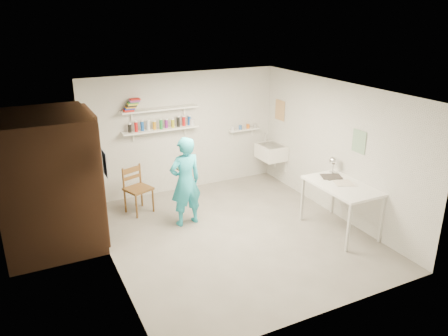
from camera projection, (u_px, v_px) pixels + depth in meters
name	position (u px, v px, depth m)	size (l,w,h in m)	color
floor	(235.00, 235.00, 7.27)	(4.00, 4.50, 0.02)	slate
ceiling	(236.00, 90.00, 6.43)	(4.00, 4.50, 0.02)	silver
wall_back	(183.00, 132.00, 8.75)	(4.00, 0.02, 2.40)	silver
wall_front	(328.00, 228.00, 4.95)	(4.00, 0.02, 2.40)	silver
wall_left	(106.00, 189.00, 6.01)	(0.02, 4.50, 2.40)	silver
wall_right	(336.00, 150.00, 7.68)	(0.02, 4.50, 2.40)	silver
doorway_recess	(95.00, 177.00, 6.98)	(0.02, 0.90, 2.00)	black
corridor_box	(47.00, 182.00, 6.66)	(1.40, 1.50, 2.10)	brown
door_lintel	(89.00, 113.00, 6.62)	(0.06, 1.05, 0.10)	brown
door_jamb_near	(102.00, 188.00, 6.56)	(0.06, 0.10, 2.00)	brown
door_jamb_far	(90.00, 168.00, 7.41)	(0.06, 0.10, 2.00)	brown
shelf_lower	(161.00, 130.00, 8.38)	(1.50, 0.22, 0.03)	white
shelf_upper	(160.00, 109.00, 8.25)	(1.50, 0.22, 0.03)	white
ledge_shelf	(244.00, 130.00, 9.26)	(0.70, 0.14, 0.03)	white
poster_left	(105.00, 164.00, 5.95)	(0.01, 0.28, 0.36)	#334C7F
poster_right_a	(280.00, 110.00, 9.07)	(0.01, 0.34, 0.42)	#995933
poster_right_b	(359.00, 142.00, 7.11)	(0.01, 0.30, 0.38)	#3F724C
belfast_sink	(271.00, 152.00, 9.18)	(0.48, 0.60, 0.30)	white
man	(185.00, 182.00, 7.38)	(0.57, 0.38, 1.57)	#28B2CB
wall_clock	(182.00, 163.00, 7.48)	(0.28, 0.28, 0.04)	#F7EDA8
wooden_chair	(138.00, 189.00, 7.92)	(0.43, 0.41, 0.92)	brown
work_table	(340.00, 208.00, 7.25)	(0.76, 1.26, 0.84)	white
desk_lamp	(334.00, 161.00, 7.54)	(0.16, 0.16, 0.16)	silver
spray_cans	(161.00, 125.00, 8.35)	(1.34, 0.06, 0.17)	black
book_stack	(132.00, 105.00, 7.98)	(0.32, 0.14, 0.22)	red
ledge_pots	(244.00, 127.00, 9.24)	(0.48, 0.07, 0.09)	silver
papers	(343.00, 184.00, 7.11)	(0.30, 0.22, 0.02)	silver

